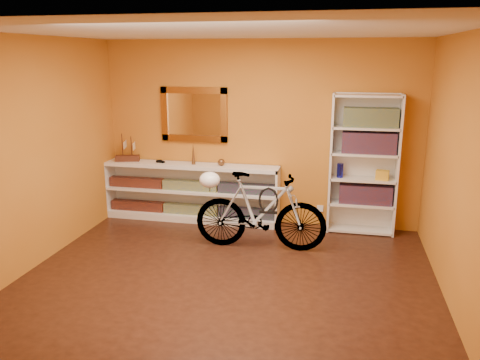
% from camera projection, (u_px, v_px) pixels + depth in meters
% --- Properties ---
extents(floor, '(4.50, 4.00, 0.01)m').
position_uv_depth(floor, '(227.00, 280.00, 5.21)').
color(floor, black).
rests_on(floor, ground).
extents(ceiling, '(4.50, 4.00, 0.01)m').
position_uv_depth(ceiling, '(225.00, 31.00, 4.55)').
color(ceiling, silver).
rests_on(ceiling, ground).
extents(back_wall, '(4.50, 0.01, 2.60)m').
position_uv_depth(back_wall, '(259.00, 134.00, 6.78)').
color(back_wall, '#B5671B').
rests_on(back_wall, ground).
extents(left_wall, '(0.01, 4.00, 2.60)m').
position_uv_depth(left_wall, '(30.00, 155.00, 5.34)').
color(left_wall, '#B5671B').
rests_on(left_wall, ground).
extents(right_wall, '(0.01, 4.00, 2.60)m').
position_uv_depth(right_wall, '(462.00, 175.00, 4.43)').
color(right_wall, '#B5671B').
rests_on(right_wall, ground).
extents(gilt_mirror, '(0.98, 0.06, 0.78)m').
position_uv_depth(gilt_mirror, '(194.00, 115.00, 6.87)').
color(gilt_mirror, brown).
rests_on(gilt_mirror, back_wall).
extents(wall_socket, '(0.09, 0.02, 0.09)m').
position_uv_depth(wall_socket, '(320.00, 208.00, 6.84)').
color(wall_socket, silver).
rests_on(wall_socket, back_wall).
extents(console_unit, '(2.60, 0.35, 0.85)m').
position_uv_depth(console_unit, '(191.00, 192.00, 7.02)').
color(console_unit, silver).
rests_on(console_unit, floor).
extents(cd_row_lower, '(2.50, 0.13, 0.14)m').
position_uv_depth(cd_row_lower, '(191.00, 209.00, 7.07)').
color(cd_row_lower, black).
rests_on(cd_row_lower, console_unit).
extents(cd_row_upper, '(2.50, 0.13, 0.14)m').
position_uv_depth(cd_row_upper, '(190.00, 185.00, 6.97)').
color(cd_row_upper, navy).
rests_on(cd_row_upper, console_unit).
extents(model_ship, '(0.37, 0.22, 0.41)m').
position_uv_depth(model_ship, '(127.00, 147.00, 7.06)').
color(model_ship, '#3D1C11').
rests_on(model_ship, console_unit).
extents(toy_car, '(0.00, 0.00, 0.00)m').
position_uv_depth(toy_car, '(161.00, 163.00, 7.01)').
color(toy_car, black).
rests_on(toy_car, console_unit).
extents(bronze_ornament, '(0.05, 0.05, 0.32)m').
position_uv_depth(bronze_ornament, '(193.00, 153.00, 6.86)').
color(bronze_ornament, brown).
rests_on(bronze_ornament, console_unit).
extents(decorative_orb, '(0.10, 0.10, 0.10)m').
position_uv_depth(decorative_orb, '(221.00, 162.00, 6.81)').
color(decorative_orb, brown).
rests_on(decorative_orb, console_unit).
extents(bookcase, '(0.90, 0.30, 1.90)m').
position_uv_depth(bookcase, '(363.00, 165.00, 6.42)').
color(bookcase, silver).
rests_on(bookcase, floor).
extents(book_row_a, '(0.70, 0.22, 0.26)m').
position_uv_depth(book_row_a, '(365.00, 194.00, 6.51)').
color(book_row_a, maroon).
rests_on(book_row_a, bookcase).
extents(book_row_b, '(0.70, 0.22, 0.28)m').
position_uv_depth(book_row_b, '(369.00, 143.00, 6.33)').
color(book_row_b, maroon).
rests_on(book_row_b, bookcase).
extents(book_row_c, '(0.70, 0.22, 0.25)m').
position_uv_depth(book_row_c, '(371.00, 117.00, 6.25)').
color(book_row_c, navy).
rests_on(book_row_c, bookcase).
extents(travel_mug, '(0.09, 0.09, 0.19)m').
position_uv_depth(travel_mug, '(340.00, 170.00, 6.48)').
color(travel_mug, '#161A99').
rests_on(travel_mug, bookcase).
extents(red_tin, '(0.17, 0.17, 0.19)m').
position_uv_depth(red_tin, '(351.00, 119.00, 6.33)').
color(red_tin, maroon).
rests_on(red_tin, bookcase).
extents(yellow_bag, '(0.19, 0.14, 0.13)m').
position_uv_depth(yellow_bag, '(382.00, 175.00, 6.36)').
color(yellow_bag, gold).
rests_on(yellow_bag, bookcase).
extents(bicycle, '(0.50, 1.70, 0.99)m').
position_uv_depth(bicycle, '(260.00, 211.00, 5.94)').
color(bicycle, silver).
rests_on(bicycle, floor).
extents(helmet, '(0.26, 0.25, 0.20)m').
position_uv_depth(helmet, '(210.00, 180.00, 5.96)').
color(helmet, white).
rests_on(helmet, bicycle).
extents(u_lock, '(0.25, 0.03, 0.25)m').
position_uv_depth(u_lock, '(268.00, 200.00, 5.89)').
color(u_lock, black).
rests_on(u_lock, bicycle).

